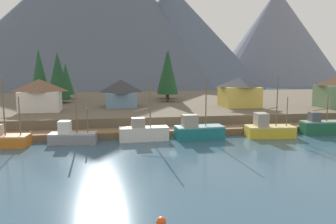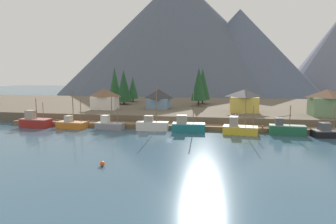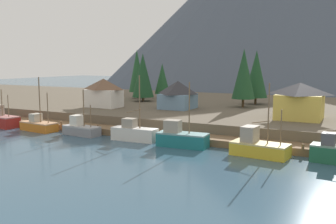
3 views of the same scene
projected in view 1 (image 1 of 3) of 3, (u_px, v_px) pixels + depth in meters
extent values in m
cube|color=#335166|center=(154.00, 120.00, 69.22)|extent=(400.00, 400.00, 1.00)
cube|color=brown|center=(167.00, 132.00, 51.49)|extent=(80.00, 4.00, 1.00)
cylinder|color=brown|center=(31.00, 137.00, 46.44)|extent=(0.36, 0.36, 1.60)
cylinder|color=brown|center=(89.00, 135.00, 47.74)|extent=(0.36, 0.36, 1.60)
cylinder|color=brown|center=(143.00, 133.00, 49.04)|extent=(0.36, 0.36, 1.60)
cylinder|color=brown|center=(195.00, 131.00, 50.34)|extent=(0.36, 0.36, 1.60)
cylinder|color=brown|center=(244.00, 130.00, 51.64)|extent=(0.36, 0.36, 1.60)
cylinder|color=brown|center=(291.00, 128.00, 52.94)|extent=(0.36, 0.36, 1.60)
cylinder|color=brown|center=(335.00, 127.00, 54.24)|extent=(0.36, 0.36, 1.60)
cube|color=brown|center=(148.00, 105.00, 80.69)|extent=(400.00, 56.00, 2.50)
cone|color=#475160|center=(95.00, 14.00, 176.92)|extent=(159.32, 159.32, 77.99)
cone|color=#4C566B|center=(172.00, 37.00, 172.20)|extent=(97.39, 97.39, 51.70)
cone|color=slate|center=(276.00, 37.00, 209.75)|extent=(82.97, 82.97, 59.27)
cube|color=#CC6B1E|center=(2.00, 142.00, 43.91)|extent=(7.21, 3.45, 1.36)
cube|color=tan|center=(2.00, 136.00, 43.80)|extent=(7.21, 3.45, 0.20)
cylinder|color=brown|center=(3.00, 107.00, 43.28)|extent=(0.19, 0.19, 7.74)
cylinder|color=brown|center=(20.00, 116.00, 43.57)|extent=(0.16, 0.16, 5.20)
cube|color=gray|center=(73.00, 139.00, 45.67)|extent=(6.59, 2.97, 1.33)
cube|color=#9F9FA2|center=(73.00, 133.00, 45.56)|extent=(6.59, 2.97, 0.20)
cube|color=silver|center=(65.00, 127.00, 45.35)|extent=(1.73, 1.82, 1.70)
cylinder|color=brown|center=(76.00, 112.00, 45.18)|extent=(0.19, 0.19, 5.93)
cylinder|color=brown|center=(87.00, 120.00, 45.46)|extent=(0.16, 0.16, 3.54)
cube|color=silver|center=(144.00, 134.00, 47.51)|extent=(7.18, 2.48, 1.79)
cube|color=silver|center=(144.00, 128.00, 47.37)|extent=(7.18, 2.48, 0.20)
cube|color=gray|center=(138.00, 123.00, 47.10)|extent=(1.98, 1.66, 1.38)
cylinder|color=brown|center=(150.00, 100.00, 47.00)|extent=(0.18, 0.18, 7.90)
cylinder|color=brown|center=(143.00, 110.00, 46.98)|extent=(2.58, 0.22, 0.79)
cube|color=#196B70|center=(199.00, 133.00, 48.47)|extent=(7.25, 3.19, 1.77)
cube|color=#679496|center=(199.00, 127.00, 48.34)|extent=(7.25, 3.19, 0.20)
cube|color=gray|center=(190.00, 121.00, 47.87)|extent=(2.31, 1.81, 1.73)
cylinder|color=brown|center=(206.00, 102.00, 48.04)|extent=(0.17, 0.17, 7.15)
cube|color=gold|center=(270.00, 132.00, 49.88)|extent=(7.41, 3.94, 1.52)
cube|color=tan|center=(270.00, 127.00, 49.76)|extent=(7.41, 3.94, 0.20)
cube|color=gray|center=(261.00, 120.00, 49.54)|extent=(1.98, 2.61, 1.99)
cylinder|color=brown|center=(277.00, 101.00, 49.27)|extent=(0.16, 0.16, 7.56)
cylinder|color=brown|center=(287.00, 111.00, 49.56)|extent=(0.14, 0.14, 4.42)
cylinder|color=brown|center=(271.00, 109.00, 49.38)|extent=(2.33, 0.38, 0.58)
cube|color=#1E5B3D|center=(323.00, 128.00, 52.04)|extent=(7.24, 2.73, 1.90)
cube|color=gray|center=(324.00, 122.00, 51.89)|extent=(7.24, 2.73, 0.20)
cube|color=#4C4C51|center=(314.00, 117.00, 51.62)|extent=(1.59, 1.60, 1.43)
cylinder|color=brown|center=(327.00, 108.00, 51.63)|extent=(0.17, 0.17, 4.14)
cylinder|color=brown|center=(321.00, 110.00, 51.56)|extent=(2.65, 0.30, 0.50)
cube|color=#6689A8|center=(121.00, 99.00, 66.85)|extent=(6.06, 6.63, 3.00)
pyramid|color=#2D2D33|center=(121.00, 86.00, 66.47)|extent=(6.36, 6.97, 2.58)
cube|color=gold|center=(239.00, 97.00, 67.07)|extent=(7.14, 6.90, 4.09)
pyramid|color=#2D2D33|center=(240.00, 82.00, 66.65)|extent=(7.50, 7.25, 1.91)
cube|color=silver|center=(40.00, 101.00, 59.71)|extent=(7.05, 4.47, 3.70)
pyramid|color=brown|center=(39.00, 85.00, 59.30)|extent=(7.40, 4.69, 2.24)
cylinder|color=#4C3823|center=(167.00, 96.00, 83.71)|extent=(0.50, 0.50, 1.52)
cone|color=#194223|center=(167.00, 72.00, 82.88)|extent=(5.08, 5.08, 10.40)
cylinder|color=#4C3823|center=(67.00, 97.00, 82.63)|extent=(0.50, 0.50, 1.17)
cone|color=#1E4C28|center=(66.00, 79.00, 82.01)|extent=(4.00, 4.00, 7.83)
cylinder|color=#4C3823|center=(41.00, 97.00, 78.45)|extent=(0.50, 0.50, 1.71)
cone|color=#1E4C28|center=(39.00, 71.00, 77.59)|extent=(4.22, 4.22, 10.77)
cylinder|color=#4C3823|center=(168.00, 98.00, 76.72)|extent=(0.50, 0.50, 1.80)
cone|color=#194223|center=(168.00, 72.00, 75.88)|extent=(4.77, 4.77, 10.28)
cylinder|color=#4C3823|center=(59.00, 101.00, 73.82)|extent=(0.50, 0.50, 1.03)
cone|color=#194223|center=(58.00, 75.00, 73.03)|extent=(5.18, 5.18, 10.35)
sphere|color=#E04C19|center=(161.00, 222.00, 21.98)|extent=(0.70, 0.70, 0.70)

